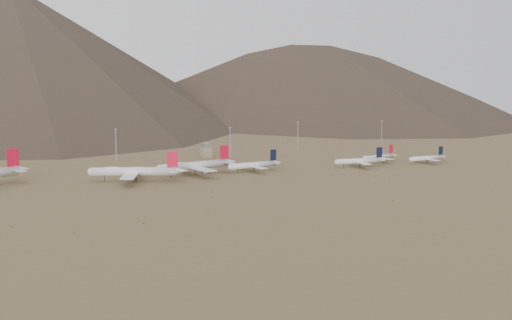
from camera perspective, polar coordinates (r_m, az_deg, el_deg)
name	(u,v)px	position (r m, az deg, el deg)	size (l,w,h in m)	color
ground	(221,182)	(469.00, -2.80, -1.76)	(3000.00, 3000.00, 0.00)	olive
mountain_ridge	(50,22)	(1346.39, -16.16, 10.57)	(4400.00, 1000.00, 300.00)	#4A382C
widebody_centre	(134,171)	(475.36, -9.71, -0.91)	(63.14, 50.48, 19.69)	silver
widebody_east	(195,165)	(498.42, -4.92, -0.44)	(63.84, 50.15, 19.24)	silver
narrowbody_a	(254,165)	(512.51, -0.12, -0.39)	(44.87, 32.71, 14.90)	silver
narrowbody_b	(360,161)	(540.36, 8.36, -0.06)	(43.55, 31.40, 14.37)	silver
narrowbody_c	(379,157)	(569.08, 9.85, 0.25)	(37.92, 28.15, 12.90)	silver
narrowbody_d	(428,158)	(571.36, 13.57, 0.16)	(37.39, 27.03, 12.35)	silver
control_tower	(206,151)	(590.18, -4.01, 0.72)	(8.00, 8.00, 12.00)	gray
mast_west	(116,143)	(578.43, -11.14, 1.34)	(2.00, 0.60, 25.70)	gray
mast_centre	(230,141)	(580.91, -2.08, 1.51)	(2.00, 0.60, 25.70)	gray
mast_east	(298,135)	(636.39, 3.37, 2.05)	(2.00, 0.60, 25.70)	gray
mast_far_east	(382,133)	(663.07, 10.02, 2.17)	(2.00, 0.60, 25.70)	gray
desert_scrub	(273,214)	(368.65, 1.34, -4.34)	(368.29, 173.27, 0.89)	olive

